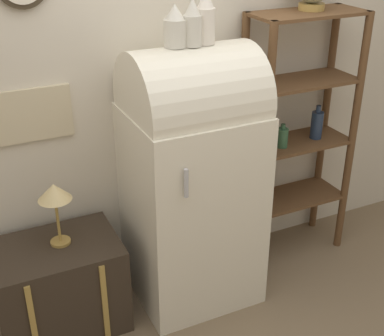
{
  "coord_description": "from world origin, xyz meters",
  "views": [
    {
      "loc": [
        -1.17,
        -2.22,
        2.21
      ],
      "look_at": [
        -0.0,
        0.23,
        0.85
      ],
      "focal_mm": 50.0,
      "sensor_mm": 36.0,
      "label": 1
    }
  ],
  "objects_px": {
    "vase_center": "(193,24)",
    "desk_lamp": "(55,196)",
    "suitcase_trunk": "(59,286)",
    "vase_right": "(205,18)",
    "vase_left": "(175,27)",
    "refrigerator": "(192,175)"
  },
  "relations": [
    {
      "from": "vase_center",
      "to": "desk_lamp",
      "type": "relative_size",
      "value": 0.65
    },
    {
      "from": "suitcase_trunk",
      "to": "vase_center",
      "type": "height_order",
      "value": "vase_center"
    },
    {
      "from": "vase_center",
      "to": "vase_right",
      "type": "height_order",
      "value": "vase_right"
    },
    {
      "from": "suitcase_trunk",
      "to": "vase_left",
      "type": "bearing_deg",
      "value": -1.58
    },
    {
      "from": "vase_center",
      "to": "desk_lamp",
      "type": "bearing_deg",
      "value": 175.57
    },
    {
      "from": "suitcase_trunk",
      "to": "desk_lamp",
      "type": "bearing_deg",
      "value": 23.98
    },
    {
      "from": "desk_lamp",
      "to": "vase_center",
      "type": "bearing_deg",
      "value": -4.43
    },
    {
      "from": "vase_left",
      "to": "vase_center",
      "type": "xyz_separation_m",
      "value": [
        0.09,
        -0.02,
        0.01
      ]
    },
    {
      "from": "suitcase_trunk",
      "to": "vase_center",
      "type": "distance_m",
      "value": 1.62
    },
    {
      "from": "vase_center",
      "to": "vase_right",
      "type": "distance_m",
      "value": 0.08
    },
    {
      "from": "refrigerator",
      "to": "suitcase_trunk",
      "type": "height_order",
      "value": "refrigerator"
    },
    {
      "from": "vase_right",
      "to": "desk_lamp",
      "type": "xyz_separation_m",
      "value": [
        -0.85,
        0.04,
        -0.85
      ]
    },
    {
      "from": "refrigerator",
      "to": "vase_center",
      "type": "distance_m",
      "value": 0.85
    },
    {
      "from": "vase_left",
      "to": "refrigerator",
      "type": "bearing_deg",
      "value": -9.51
    },
    {
      "from": "suitcase_trunk",
      "to": "vase_center",
      "type": "bearing_deg",
      "value": -2.85
    },
    {
      "from": "vase_right",
      "to": "desk_lamp",
      "type": "relative_size",
      "value": 0.76
    },
    {
      "from": "vase_left",
      "to": "vase_center",
      "type": "relative_size",
      "value": 0.89
    },
    {
      "from": "vase_right",
      "to": "vase_center",
      "type": "bearing_deg",
      "value": -168.06
    },
    {
      "from": "refrigerator",
      "to": "desk_lamp",
      "type": "relative_size",
      "value": 4.26
    },
    {
      "from": "desk_lamp",
      "to": "vase_left",
      "type": "bearing_deg",
      "value": -3.29
    },
    {
      "from": "suitcase_trunk",
      "to": "vase_right",
      "type": "height_order",
      "value": "vase_right"
    },
    {
      "from": "vase_left",
      "to": "vase_right",
      "type": "bearing_deg",
      "value": -1.45
    }
  ]
}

